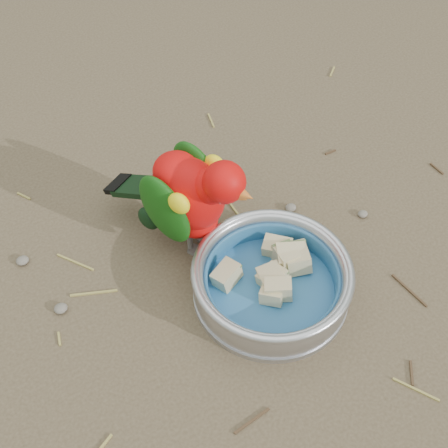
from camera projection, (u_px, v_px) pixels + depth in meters
ground at (267, 292)px, 0.91m from camera, size 60.00×60.00×0.00m
food_bowl at (271, 291)px, 0.90m from camera, size 0.22×0.22×0.02m
bowl_wall at (272, 279)px, 0.87m from camera, size 0.22×0.22×0.04m
fruit_wedges at (272, 282)px, 0.88m from camera, size 0.13×0.13×0.03m
lory_parrot at (191, 202)px, 0.90m from camera, size 0.21×0.25×0.19m
ground_debris at (264, 240)px, 0.97m from camera, size 0.90×0.80×0.01m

